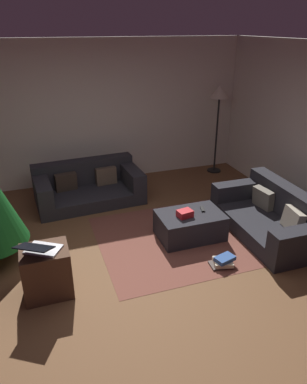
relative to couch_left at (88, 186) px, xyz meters
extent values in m
plane|color=brown|center=(0.12, -2.25, -0.25)|extent=(6.40, 6.40, 0.00)
cube|color=silver|center=(0.12, 0.89, 1.05)|extent=(6.40, 0.12, 2.60)
cube|color=#26262B|center=(0.01, -0.10, -0.15)|extent=(1.82, 1.07, 0.21)
cube|color=#26262B|center=(-0.02, 0.26, 0.18)|extent=(1.77, 0.35, 0.43)
cube|color=#26262B|center=(0.76, -0.05, 0.12)|extent=(0.30, 0.98, 0.31)
cube|color=#26262B|center=(-0.75, -0.15, 0.12)|extent=(0.30, 0.98, 0.31)
cube|color=brown|center=(0.35, 0.08, 0.11)|extent=(0.37, 0.17, 0.31)
cube|color=#372D24|center=(-0.36, 0.04, 0.11)|extent=(0.38, 0.19, 0.31)
cube|color=#26262B|center=(2.27, -1.97, -0.14)|extent=(0.97, 1.79, 0.22)
cube|color=#26262B|center=(2.62, -1.98, 0.19)|extent=(0.27, 1.78, 0.43)
cube|color=#26262B|center=(2.26, -2.74, 0.11)|extent=(0.94, 0.25, 0.27)
cube|color=#26262B|center=(2.28, -1.20, 0.11)|extent=(0.94, 0.25, 0.27)
cube|color=#BCB299|center=(2.42, -2.33, 0.12)|extent=(0.21, 0.38, 0.31)
cube|color=#716B5B|center=(2.43, -1.62, 0.12)|extent=(0.19, 0.38, 0.31)
cube|color=#26262B|center=(1.17, -1.71, -0.07)|extent=(0.91, 0.62, 0.37)
cube|color=red|center=(1.06, -1.75, 0.16)|extent=(0.23, 0.18, 0.10)
cube|color=black|center=(1.38, -1.65, 0.13)|extent=(0.09, 0.17, 0.02)
sphere|color=yellow|center=(-1.17, -1.46, 0.38)|extent=(0.06, 0.06, 0.06)
cube|color=#4C3323|center=(-0.85, -2.29, 0.04)|extent=(0.52, 0.44, 0.57)
cube|color=silver|center=(-0.85, -2.29, 0.33)|extent=(0.43, 0.40, 0.02)
cube|color=black|center=(-0.93, -2.42, 0.46)|extent=(0.43, 0.39, 0.09)
cube|color=#4C423D|center=(1.26, -2.48, -0.24)|extent=(0.31, 0.22, 0.03)
cube|color=beige|center=(1.28, -2.49, -0.20)|extent=(0.28, 0.27, 0.05)
cube|color=#2D5193|center=(1.30, -2.50, -0.15)|extent=(0.28, 0.22, 0.05)
cylinder|color=black|center=(2.72, 0.49, -0.24)|extent=(0.28, 0.28, 0.02)
cylinder|color=black|center=(2.72, 0.49, 0.50)|extent=(0.04, 0.04, 1.51)
cone|color=beige|center=(2.72, 0.49, 1.38)|extent=(0.36, 0.36, 0.24)
cube|color=brown|center=(1.17, -1.71, -0.25)|extent=(2.60, 2.00, 0.01)
camera|label=1|loc=(-0.80, -5.80, 2.55)|focal=33.98mm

